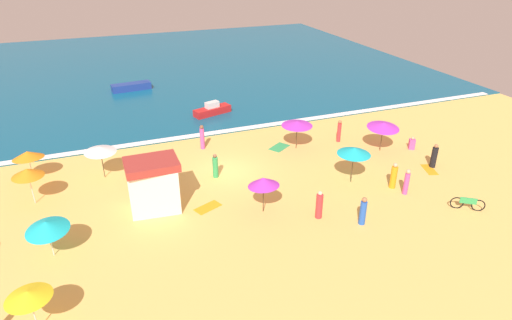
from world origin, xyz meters
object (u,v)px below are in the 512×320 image
Objects in this scene: beach_umbrella_6 at (263,182)px; beach_umbrella_5 at (27,173)px; beach_umbrella_7 at (354,151)px; small_boat_1 at (131,87)px; beachgoer_6 at (319,205)px; beachgoer_7 at (407,182)px; beach_umbrella_2 at (28,155)px; beach_umbrella_3 at (47,226)px; parked_bicycle at (468,203)px; small_boat_0 at (212,110)px; beach_umbrella_1 at (297,123)px; beach_umbrella_8 at (383,125)px; beach_umbrella_0 at (28,295)px; beachgoer_1 at (434,156)px; beachgoer_5 at (363,211)px; lifeguard_cabana at (154,185)px; beachgoer_0 at (412,144)px; beachgoer_4 at (394,176)px; beachgoer_9 at (215,166)px; beach_umbrella_4 at (100,149)px; beachgoer_2 at (202,137)px.

beach_umbrella_5 is at bearing 155.26° from beach_umbrella_6.
beach_umbrella_7 is 0.72× the size of small_boat_1.
beachgoer_7 is at bearing 3.52° from beachgoer_6.
beach_umbrella_2 is at bearing 144.67° from beach_umbrella_6.
beach_umbrella_3 is at bearing -104.50° from small_boat_1.
small_boat_0 reaches higher than parked_bicycle.
beach_umbrella_1 is at bearing 100.43° from beach_umbrella_7.
beach_umbrella_8 reaches higher than beach_umbrella_3.
small_boat_0 is at bearing -59.11° from small_boat_1.
beach_umbrella_0 is 24.02m from beachgoer_1.
beach_umbrella_7 is 4.67m from beachgoer_5.
beach_umbrella_5 reaches higher than beachgoer_5.
beachgoer_0 is at bearing 4.02° from lifeguard_cabana.
beachgoer_5 is 2.27m from beachgoer_6.
beach_umbrella_0 is 23.48m from small_boat_0.
beachgoer_1 is 4.34m from beachgoer_4.
beach_umbrella_3 reaches higher than parked_bicycle.
beachgoer_6 is 1.02× the size of beachgoer_9.
beach_umbrella_0 is 0.88× the size of beach_umbrella_4.
beach_umbrella_4 is 7.19m from beachgoer_2.
beach_umbrella_1 is 0.97× the size of beach_umbrella_4.
beach_umbrella_6 is 2.46× the size of beachgoer_0.
beach_umbrella_2 reaches higher than beachgoer_6.
beach_umbrella_6 is 5.39m from beachgoer_5.
small_boat_1 is (-12.43, 25.20, -0.32)m from beachgoer_4.
small_boat_0 is (-9.19, 11.09, -1.45)m from beach_umbrella_8.
beach_umbrella_0 is 1.02× the size of beach_umbrella_6.
beach_umbrella_6 is 1.41× the size of beachgoer_4.
lifeguard_cabana is 1.94× the size of parked_bicycle.
beach_umbrella_1 is (16.26, 11.24, 0.15)m from beach_umbrella_0.
beachgoer_7 is at bearing -74.62° from beachgoer_4.
beachgoer_9 is at bearing 26.62° from beach_umbrella_3.
beachgoer_2 is 1.14× the size of beachgoer_9.
beach_umbrella_3 is at bearing -155.62° from lifeguard_cabana.
beach_umbrella_8 reaches higher than beachgoer_6.
beachgoer_1 is at bearing -62.98° from beach_umbrella_8.
beach_umbrella_4 is 2.85× the size of beachgoer_0.
beach_umbrella_1 is 1.59× the size of beachgoer_1.
beachgoer_2 reaches higher than beachgoer_6.
beach_umbrella_6 is (11.01, 4.48, 0.11)m from beach_umbrella_0.
beach_umbrella_8 is at bearing -54.15° from small_boat_1.
beachgoer_9 is at bearing -162.72° from beach_umbrella_1.
small_boat_0 is (2.49, 6.26, -0.40)m from beachgoer_2.
beachgoer_0 is at bearing 8.80° from beach_umbrella_3.
beachgoer_2 is at bearing -111.71° from small_boat_0.
small_boat_0 is at bearing 134.44° from beachgoer_0.
beach_umbrella_6 is (5.41, -2.42, 0.36)m from lifeguard_cabana.
small_boat_0 is (9.34, 8.17, -1.44)m from beach_umbrella_4.
small_boat_0 is at bearing 129.66° from beach_umbrella_8.
beach_umbrella_5 is at bearing 176.18° from beachgoer_9.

